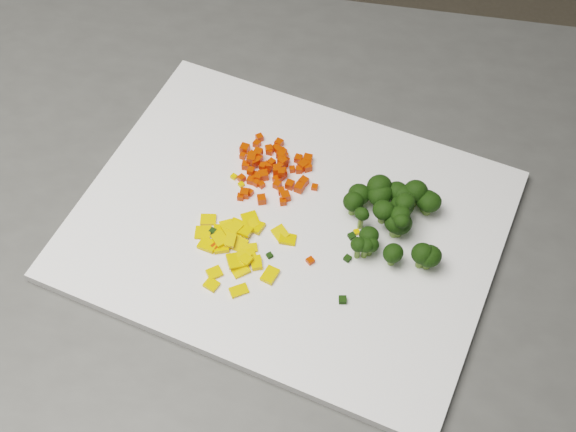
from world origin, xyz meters
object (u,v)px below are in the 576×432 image
Objects in this scene: pepper_pile at (239,241)px; broccoli_pile at (392,215)px; counter_block at (316,414)px; cutting_board at (288,225)px; carrot_pile at (267,163)px.

broccoli_pile is (0.12, 0.10, 0.02)m from pepper_pile.
pepper_pile is 0.97× the size of broccoli_pile.
counter_block is 2.61× the size of cutting_board.
cutting_board is at bearing 65.14° from pepper_pile.
broccoli_pile reaches higher than pepper_pile.
carrot_pile reaches higher than pepper_pile.
counter_block is at bearing -130.35° from broccoli_pile.
carrot_pile is at bearing 142.41° from cutting_board.
pepper_pile is (-0.07, -0.05, 0.47)m from counter_block.
counter_block is 0.49m from carrot_pile.
broccoli_pile is at bearing 28.57° from cutting_board.
carrot_pile is at bearing -177.22° from broccoli_pile.
carrot_pile is 0.83× the size of broccoli_pile.
carrot_pile is 0.10m from pepper_pile.
cutting_board is at bearing -179.90° from counter_block.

